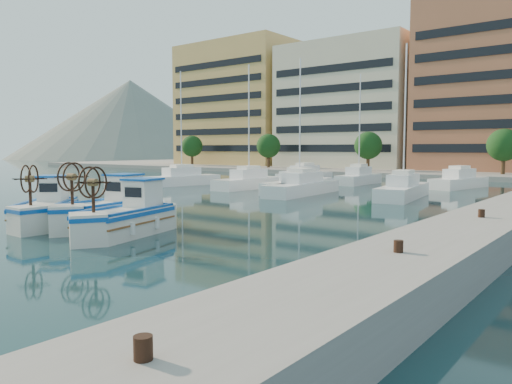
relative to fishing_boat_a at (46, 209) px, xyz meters
name	(u,v)px	position (x,y,z in m)	size (l,w,h in m)	color
ground	(132,234)	(5.25, 1.00, -0.84)	(300.00, 300.00, 0.00)	#193E43
quay	(493,227)	(18.25, 9.00, -0.24)	(3.00, 60.00, 1.20)	gray
hill_west	(132,158)	(-134.75, 111.00, -0.84)	(180.00, 180.00, 60.00)	slate
yacht_marina	(363,184)	(2.88, 28.97, -0.31)	(40.44, 24.15, 11.50)	white
fishing_boat_a	(46,209)	(0.00, 0.00, 0.00)	(4.65, 4.77, 3.05)	silver
fishing_boat_b	(108,209)	(2.60, 1.67, 0.03)	(3.01, 5.24, 3.18)	silver
fishing_boat_c	(128,216)	(5.35, 0.73, 0.01)	(3.13, 5.07, 3.07)	silver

